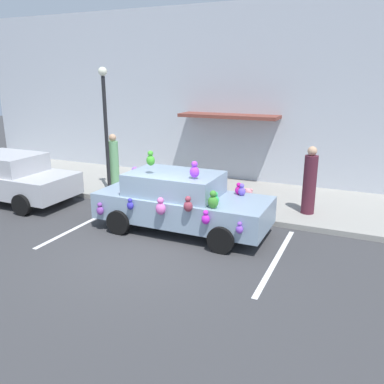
# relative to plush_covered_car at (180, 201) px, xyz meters

# --- Properties ---
(ground_plane) EXTENTS (60.00, 60.00, 0.00)m
(ground_plane) POSITION_rel_plush_covered_car_xyz_m (-0.14, -1.71, -0.80)
(ground_plane) COLOR #38383A
(sidewalk) EXTENTS (24.00, 4.00, 0.15)m
(sidewalk) POSITION_rel_plush_covered_car_xyz_m (-0.14, 3.29, -0.73)
(sidewalk) COLOR gray
(sidewalk) RESTS_ON ground
(storefront_building) EXTENTS (24.00, 1.25, 6.40)m
(storefront_building) POSITION_rel_plush_covered_car_xyz_m (-0.15, 5.44, 2.39)
(storefront_building) COLOR #B2B7C1
(storefront_building) RESTS_ON ground
(parking_stripe_front) EXTENTS (0.12, 3.60, 0.01)m
(parking_stripe_front) POSITION_rel_plush_covered_car_xyz_m (2.73, -0.71, -0.80)
(parking_stripe_front) COLOR silver
(parking_stripe_front) RESTS_ON ground
(parking_stripe_rear) EXTENTS (0.12, 3.60, 0.01)m
(parking_stripe_rear) POSITION_rel_plush_covered_car_xyz_m (-2.62, -0.71, -0.80)
(parking_stripe_rear) COLOR silver
(parking_stripe_rear) RESTS_ON ground
(plush_covered_car) EXTENTS (4.51, 2.06, 2.14)m
(plush_covered_car) POSITION_rel_plush_covered_car_xyz_m (0.00, 0.00, 0.00)
(plush_covered_car) COLOR #849BB1
(plush_covered_car) RESTS_ON ground
(parked_sedan_behind) EXTENTS (4.10, 2.05, 1.54)m
(parked_sedan_behind) POSITION_rel_plush_covered_car_xyz_m (-6.04, 0.10, -0.01)
(parked_sedan_behind) COLOR #B7B7BC
(parked_sedan_behind) RESTS_ON ground
(teddy_bear_on_sidewalk) EXTENTS (0.32, 0.27, 0.61)m
(teddy_bear_on_sidewalk) POSITION_rel_plush_covered_car_xyz_m (1.24, 2.08, -0.37)
(teddy_bear_on_sidewalk) COLOR pink
(teddy_bear_on_sidewalk) RESTS_ON sidewalk
(street_lamp_post) EXTENTS (0.28, 0.28, 4.05)m
(street_lamp_post) POSITION_rel_plush_covered_car_xyz_m (-3.51, 1.79, 1.82)
(street_lamp_post) COLOR black
(street_lamp_post) RESTS_ON sidewalk
(pedestrian_near_shopfront) EXTENTS (0.37, 0.37, 1.93)m
(pedestrian_near_shopfront) POSITION_rel_plush_covered_car_xyz_m (2.91, 2.36, 0.25)
(pedestrian_near_shopfront) COLOR #4D1E2C
(pedestrian_near_shopfront) RESTS_ON sidewalk
(pedestrian_walking_past) EXTENTS (0.33, 0.33, 1.94)m
(pedestrian_walking_past) POSITION_rel_plush_covered_car_xyz_m (-3.47, 2.06, 0.26)
(pedestrian_walking_past) COLOR #6DAB70
(pedestrian_walking_past) RESTS_ON sidewalk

